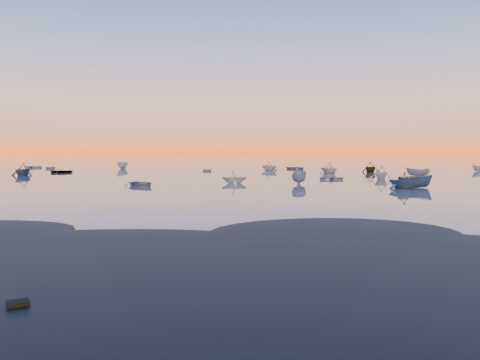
# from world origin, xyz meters

# --- Properties ---
(ground) EXTENTS (600.00, 600.00, 0.00)m
(ground) POSITION_xyz_m (0.00, 100.00, 0.00)
(ground) COLOR slate
(ground) RESTS_ON ground
(mud_lobes) EXTENTS (140.00, 6.00, 0.07)m
(mud_lobes) POSITION_xyz_m (0.00, -1.00, 0.01)
(mud_lobes) COLOR black
(mud_lobes) RESTS_ON ground
(moored_fleet) EXTENTS (124.00, 58.00, 1.20)m
(moored_fleet) POSITION_xyz_m (0.00, 53.00, 0.00)
(moored_fleet) COLOR #B9B9B5
(moored_fleet) RESTS_ON ground
(boat_near_left) EXTENTS (4.04, 4.14, 1.02)m
(boat_near_left) POSITION_xyz_m (-7.62, 29.10, 0.00)
(boat_near_left) COLOR slate
(boat_near_left) RESTS_ON ground
(boat_near_center) EXTENTS (2.43, 4.16, 1.35)m
(boat_near_center) POSITION_xyz_m (22.55, 30.59, 0.00)
(boat_near_center) COLOR #354C65
(boat_near_center) RESTS_ON ground
(boat_near_right) EXTENTS (4.04, 3.79, 1.34)m
(boat_near_right) POSITION_xyz_m (21.07, 29.47, 0.00)
(boat_near_right) COLOR #354C65
(boat_near_right) RESTS_ON ground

